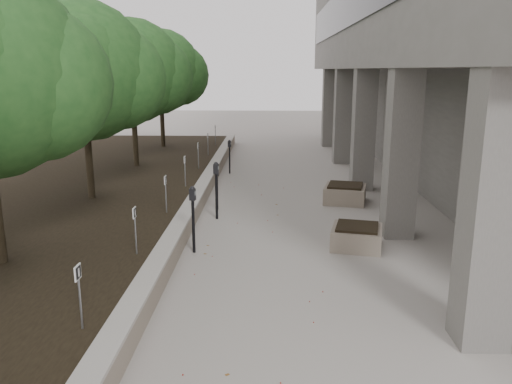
# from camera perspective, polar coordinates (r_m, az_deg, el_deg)

# --- Properties ---
(ground) EXTENTS (90.00, 90.00, 0.00)m
(ground) POSITION_cam_1_polar(r_m,az_deg,el_deg) (7.15, -1.02, -20.07)
(ground) COLOR gray
(ground) RESTS_ON ground
(retaining_wall) EXTENTS (0.39, 26.00, 0.50)m
(retaining_wall) POSITION_cam_1_polar(r_m,az_deg,el_deg) (15.54, -6.29, -0.32)
(retaining_wall) COLOR gray
(retaining_wall) RESTS_ON ground
(planting_bed) EXTENTS (7.00, 26.00, 0.40)m
(planting_bed) POSITION_cam_1_polar(r_m,az_deg,el_deg) (16.46, -19.07, -0.39)
(planting_bed) COLOR black
(planting_bed) RESTS_ON ground
(crabapple_tree_3) EXTENTS (4.60, 4.00, 5.44)m
(crabapple_tree_3) POSITION_cam_1_polar(r_m,az_deg,el_deg) (14.86, -18.72, 9.63)
(crabapple_tree_3) COLOR #1E4B1C
(crabapple_tree_3) RESTS_ON planting_bed
(crabapple_tree_4) EXTENTS (4.60, 4.00, 5.44)m
(crabapple_tree_4) POSITION_cam_1_polar(r_m,az_deg,el_deg) (19.63, -13.70, 10.75)
(crabapple_tree_4) COLOR #1E4B1C
(crabapple_tree_4) RESTS_ON planting_bed
(crabapple_tree_5) EXTENTS (4.60, 4.00, 5.44)m
(crabapple_tree_5) POSITION_cam_1_polar(r_m,az_deg,el_deg) (24.49, -10.65, 11.39)
(crabapple_tree_5) COLOR #1E4B1C
(crabapple_tree_5) RESTS_ON planting_bed
(parking_sign_2) EXTENTS (0.04, 0.22, 0.96)m
(parking_sign_2) POSITION_cam_1_polar(r_m,az_deg,el_deg) (7.61, -19.19, -11.12)
(parking_sign_2) COLOR black
(parking_sign_2) RESTS_ON planting_bed
(parking_sign_3) EXTENTS (0.04, 0.22, 0.96)m
(parking_sign_3) POSITION_cam_1_polar(r_m,az_deg,el_deg) (10.28, -13.40, -4.26)
(parking_sign_3) COLOR black
(parking_sign_3) RESTS_ON planting_bed
(parking_sign_4) EXTENTS (0.04, 0.22, 0.96)m
(parking_sign_4) POSITION_cam_1_polar(r_m,az_deg,el_deg) (13.09, -10.10, -0.26)
(parking_sign_4) COLOR black
(parking_sign_4) RESTS_ON planting_bed
(parking_sign_5) EXTENTS (0.04, 0.22, 0.96)m
(parking_sign_5) POSITION_cam_1_polar(r_m,az_deg,el_deg) (15.97, -7.98, 2.32)
(parking_sign_5) COLOR black
(parking_sign_5) RESTS_ON planting_bed
(parking_sign_6) EXTENTS (0.04, 0.22, 0.96)m
(parking_sign_6) POSITION_cam_1_polar(r_m,az_deg,el_deg) (18.88, -6.50, 4.10)
(parking_sign_6) COLOR black
(parking_sign_6) RESTS_ON planting_bed
(parking_sign_7) EXTENTS (0.04, 0.22, 0.96)m
(parking_sign_7) POSITION_cam_1_polar(r_m,az_deg,el_deg) (21.82, -5.42, 5.40)
(parking_sign_7) COLOR black
(parking_sign_7) RESTS_ON planting_bed
(parking_sign_8) EXTENTS (0.04, 0.22, 0.96)m
(parking_sign_8) POSITION_cam_1_polar(r_m,az_deg,el_deg) (24.78, -4.60, 6.39)
(parking_sign_8) COLOR black
(parking_sign_8) RESTS_ON planting_bed
(parking_meter_2) EXTENTS (0.17, 0.14, 1.52)m
(parking_meter_2) POSITION_cam_1_polar(r_m,az_deg,el_deg) (11.22, -7.07, -3.11)
(parking_meter_2) COLOR black
(parking_meter_2) RESTS_ON ground
(parking_meter_3) EXTENTS (0.13, 0.10, 1.28)m
(parking_meter_3) POSITION_cam_1_polar(r_m,az_deg,el_deg) (14.64, -4.40, 0.42)
(parking_meter_3) COLOR black
(parking_meter_3) RESTS_ON ground
(parking_meter_4) EXTENTS (0.18, 0.14, 1.58)m
(parking_meter_4) POSITION_cam_1_polar(r_m,az_deg,el_deg) (13.70, -4.47, 0.15)
(parking_meter_4) COLOR black
(parking_meter_4) RESTS_ON ground
(parking_meter_5) EXTENTS (0.16, 0.14, 1.32)m
(parking_meter_5) POSITION_cam_1_polar(r_m,az_deg,el_deg) (19.80, -2.99, 3.98)
(parking_meter_5) COLOR black
(parking_meter_5) RESTS_ON ground
(planter_front) EXTENTS (1.32, 1.32, 0.52)m
(planter_front) POSITION_cam_1_polar(r_m,az_deg,el_deg) (11.85, 11.26, -4.90)
(planter_front) COLOR gray
(planter_front) RESTS_ON ground
(planter_back) EXTENTS (1.45, 1.45, 0.56)m
(planter_back) POSITION_cam_1_polar(r_m,az_deg,el_deg) (15.75, 9.97, -0.14)
(planter_back) COLOR gray
(planter_back) RESTS_ON ground
(berry_scatter) EXTENTS (3.30, 14.10, 0.02)m
(berry_scatter) POSITION_cam_1_polar(r_m,az_deg,el_deg) (11.64, -0.42, -6.25)
(berry_scatter) COLOR #97180B
(berry_scatter) RESTS_ON ground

